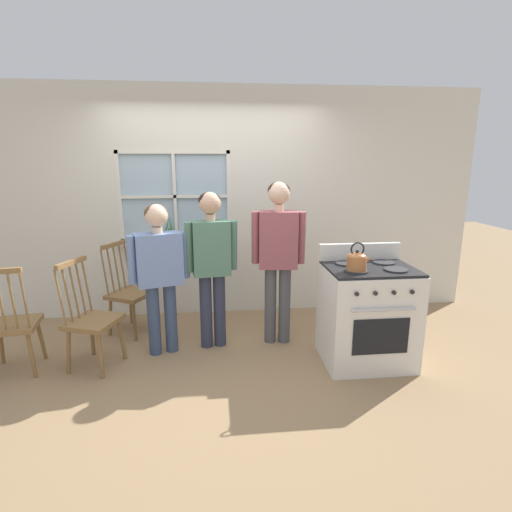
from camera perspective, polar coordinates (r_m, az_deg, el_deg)
name	(u,v)px	position (r m, az deg, el deg)	size (l,w,h in m)	color
ground_plane	(218,365)	(3.87, -5.43, -15.30)	(16.00, 16.00, 0.00)	#937551
wall_back	(216,205)	(4.82, -5.73, 7.28)	(6.40, 0.16, 2.70)	silver
chair_by_window	(129,293)	(4.59, -17.65, -5.08)	(0.55, 0.56, 1.01)	olive
chair_near_wall	(11,325)	(4.17, -31.57, -8.44)	(0.47, 0.46, 1.01)	olive
chair_center_cluster	(91,321)	(3.96, -22.45, -8.52)	(0.52, 0.53, 1.01)	olive
person_elderly_left	(159,265)	(3.89, -13.66, -1.22)	(0.58, 0.33, 1.47)	#384766
person_teen_center	(211,255)	(3.93, -6.40, 0.10)	(0.52, 0.26, 1.57)	#2D3347
person_adult_right	(278,247)	(3.99, 3.19, 1.29)	(0.54, 0.25, 1.66)	#4C4C51
stove	(367,314)	(3.89, 15.58, -7.98)	(0.80, 0.68, 1.08)	white
kettle	(357,261)	(3.54, 14.22, -0.63)	(0.21, 0.17, 0.25)	#A86638
potted_plant	(169,235)	(4.81, -12.26, 2.90)	(0.16, 0.16, 0.31)	#935B3D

